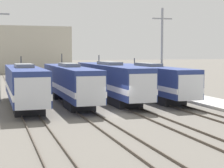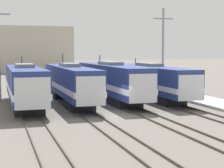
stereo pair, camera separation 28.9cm
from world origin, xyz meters
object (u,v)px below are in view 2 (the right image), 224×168
at_px(locomotive_center_left, 71,83).
at_px(catenary_tower_right, 163,50).
at_px(locomotive_center_right, 112,81).
at_px(locomotive_far_right, 150,80).
at_px(locomotive_far_left, 25,85).

relative_size(locomotive_center_left, catenary_tower_right, 1.76).
height_order(locomotive_center_left, catenary_tower_right, catenary_tower_right).
bearing_deg(locomotive_center_right, locomotive_far_right, 3.85).
xyz_separation_m(locomotive_center_left, locomotive_center_right, (4.81, 0.91, 0.05)).
bearing_deg(catenary_tower_right, locomotive_far_left, -164.23).
xyz_separation_m(locomotive_far_left, locomotive_center_right, (9.62, 2.54, 0.03)).
bearing_deg(locomotive_far_right, locomotive_center_left, -172.70).
distance_m(locomotive_center_left, locomotive_center_right, 4.90).
bearing_deg(catenary_tower_right, locomotive_center_right, -162.97).
height_order(locomotive_center_left, locomotive_center_right, locomotive_center_left).
height_order(locomotive_far_left, locomotive_center_left, locomotive_center_left).
bearing_deg(locomotive_center_left, catenary_tower_right, 14.55).
height_order(locomotive_center_right, locomotive_far_right, locomotive_center_right).
relative_size(locomotive_far_left, locomotive_center_right, 0.83).
distance_m(locomotive_center_right, locomotive_far_right, 4.82).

